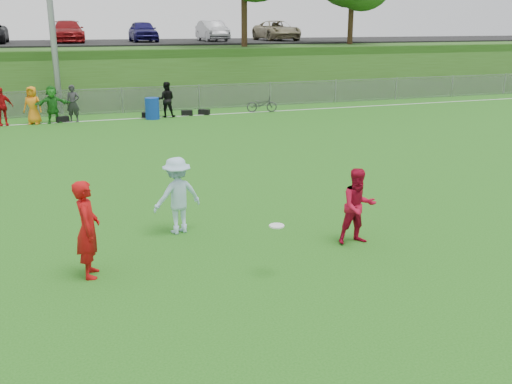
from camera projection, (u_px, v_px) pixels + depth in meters
name	position (u px, v px, depth m)	size (l,w,h in m)	color
ground	(245.00, 264.00, 10.90)	(120.00, 120.00, 0.00)	#1C5912
sideline_far	(128.00, 119.00, 27.19)	(60.00, 0.10, 0.01)	white
fence	(122.00, 100.00, 28.81)	(58.00, 0.06, 1.30)	gray
berm	(102.00, 67.00, 38.52)	(120.00, 18.00, 3.00)	#254814
parking_lot	(98.00, 43.00, 39.88)	(120.00, 12.00, 0.10)	black
car_row	(81.00, 32.00, 38.39)	(32.04, 5.18, 1.44)	#BBBBBD
spectator_row	(69.00, 104.00, 26.12)	(8.38, 0.84, 1.69)	#B10C10
gear_bags	(152.00, 115.00, 27.61)	(7.33, 0.54, 0.26)	black
player_red_left	(88.00, 229.00, 10.17)	(0.66, 0.43, 1.80)	#AD0C0D
player_red_center	(358.00, 206.00, 11.74)	(0.78, 0.61, 1.60)	#A80B28
player_blue	(177.00, 195.00, 12.33)	(1.09, 0.63, 1.69)	#A5CBE6
frisbee	(277.00, 226.00, 10.17)	(0.27, 0.27, 0.03)	silver
recycling_bin	(152.00, 108.00, 27.06)	(0.67, 0.67, 1.00)	#0E369E
bicycle	(262.00, 104.00, 29.18)	(0.54, 1.54, 0.81)	#2C2C2F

